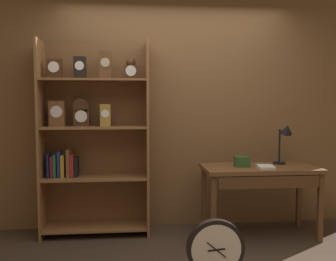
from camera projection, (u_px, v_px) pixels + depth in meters
back_wood_panel at (174, 113)px, 4.34m from camera, size 4.80×0.05×2.60m
bookshelf at (92, 136)px, 4.06m from camera, size 1.13×0.39×2.06m
workbench at (261, 176)px, 3.98m from camera, size 1.20×0.59×0.75m
desk_lamp at (285, 136)px, 4.10m from camera, size 0.19×0.20×0.45m
toolbox_small at (242, 162)px, 3.98m from camera, size 0.15×0.12×0.11m
open_repair_manual at (266, 167)px, 3.90m from camera, size 0.19×0.24×0.02m
round_clock_large at (215, 250)px, 3.00m from camera, size 0.46×0.11×0.50m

